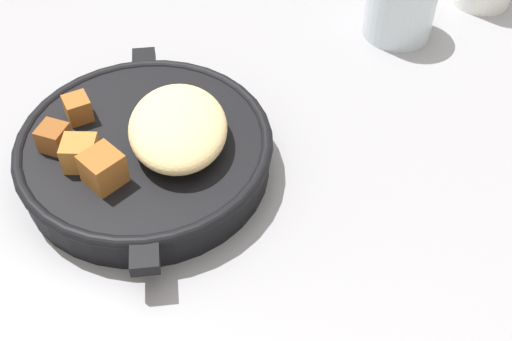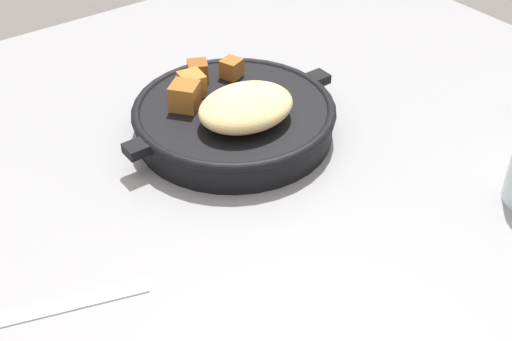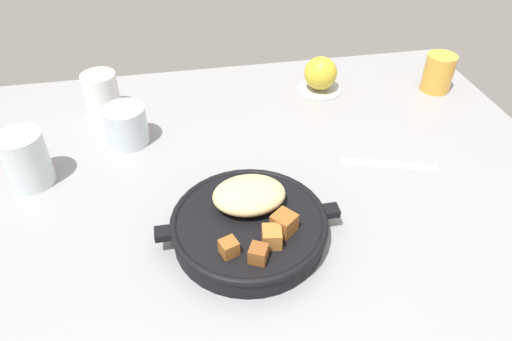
% 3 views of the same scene
% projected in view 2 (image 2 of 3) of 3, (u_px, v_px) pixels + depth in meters
% --- Properties ---
extents(ground_plane, '(1.14, 1.00, 0.02)m').
position_uv_depth(ground_plane, '(245.00, 192.00, 0.76)').
color(ground_plane, gray).
extents(cast_iron_skillet, '(0.29, 0.24, 0.08)m').
position_uv_depth(cast_iron_skillet, '(235.00, 116.00, 0.81)').
color(cast_iron_skillet, black).
rests_on(cast_iron_skillet, ground_plane).
extents(butter_knife, '(0.17, 0.07, 0.00)m').
position_uv_depth(butter_knife, '(50.00, 308.00, 0.60)').
color(butter_knife, silver).
rests_on(butter_knife, ground_plane).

